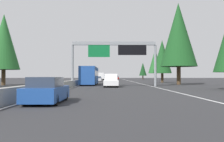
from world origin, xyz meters
The scene contains 18 objects.
ground_plane centered at (60.00, 0.00, 0.00)m, with size 320.00×320.00×0.00m, color #2D2D30.
median_barrier centered at (80.00, 0.30, 0.45)m, with size 180.00×0.56×0.90m, color #9E9B93.
shoulder_stripe_right centered at (70.00, -11.52, 0.01)m, with size 160.00×0.16×0.01m, color silver.
shoulder_stripe_median centered at (70.00, -0.25, 0.01)m, with size 160.00×0.16×0.01m, color silver.
sign_gantry_overhead centered at (32.13, -6.03, 5.29)m, with size 0.50×12.68×6.65m.
sedan_far_left centered at (10.21, -1.67, 0.68)m, with size 4.40×1.80×1.47m.
pickup_far_right centered at (31.02, -5.41, 0.91)m, with size 5.60×2.00×1.86m.
sedan_far_center centered at (77.66, -5.42, 0.68)m, with size 4.40×1.80×1.47m.
minivan_mid_left centered at (112.52, -1.62, 0.95)m, with size 5.00×1.95×1.69m.
bus_near_right centered at (39.09, -1.67, 1.72)m, with size 11.50×2.55×3.10m.
box_truck_mid_center centered at (97.67, -1.69, 1.61)m, with size 8.50×2.40×2.95m.
sedan_distant_b centered at (68.60, -1.84, 0.68)m, with size 4.40×1.80×1.47m.
sedan_mid_right centered at (116.45, -8.76, 0.68)m, with size 4.40×1.80×1.47m.
conifer_right_near centered at (39.98, -17.74, 9.07)m, with size 6.56×6.56×14.90m.
conifer_right_mid centered at (54.34, -17.87, 6.22)m, with size 4.51×4.51×10.25m.
conifer_right_far centered at (91.19, -23.11, 7.47)m, with size 5.40×5.40×12.28m.
conifer_right_distant centered at (114.96, -21.49, 5.02)m, with size 3.64×3.64×8.27m.
conifer_left_near centered at (36.75, 12.50, 7.28)m, with size 5.27×5.27×11.97m.
Camera 1 is at (-3.59, -5.27, 1.51)m, focal length 38.69 mm.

